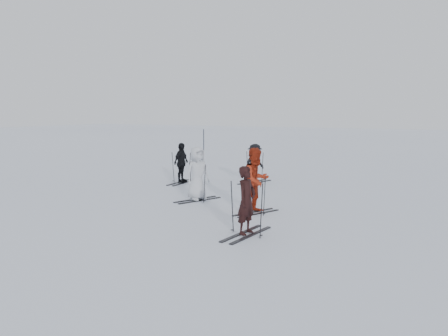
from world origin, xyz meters
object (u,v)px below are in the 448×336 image
Objects in this scene: skier_uphill_left at (181,163)px; skier_grey at (197,174)px; piste_marker at (204,147)px; skier_near_dark at (246,201)px; skier_red at (256,181)px; skier_uphill_far at (255,164)px.

skier_grey is at bearing -139.79° from skier_uphill_left.
piste_marker is at bearing 52.20° from skier_grey.
skier_near_dark is 13.08m from piste_marker.
skier_grey is at bearing -61.40° from piste_marker.
skier_grey is 3.50m from skier_uphill_left.
skier_red is at bearing 24.77° from skier_near_dark.
skier_grey is 1.12× the size of skier_uphill_far.
skier_uphill_far is (0.25, 4.04, -0.09)m from skier_grey.
skier_uphill_far is (2.56, 1.40, -0.02)m from skier_uphill_left.
skier_near_dark is at bearing -55.84° from piste_marker.
piste_marker reaches higher than skier_uphill_far.
skier_grey is 4.04m from skier_uphill_far.
piste_marker is (-7.35, 10.83, 0.16)m from skier_near_dark.
skier_near_dark reaches higher than skier_uphill_left.
skier_uphill_left is at bearing 51.53° from skier_near_dark.
piste_marker is (-6.70, 8.75, 0.04)m from skier_red.
skier_red reaches higher than skier_uphill_left.
skier_uphill_left is at bearing 78.51° from skier_red.
skier_grey is (-2.35, 0.78, -0.06)m from skier_red.
skier_near_dark is 0.93× the size of skier_grey.
skier_grey is at bearing -166.89° from skier_uphill_far.
skier_near_dark is at bearing -138.01° from skier_red.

